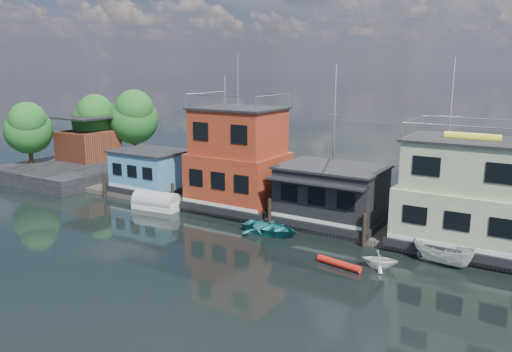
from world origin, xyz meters
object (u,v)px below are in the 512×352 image
Objects in this scene: motorboat at (443,253)px; dinghy_white at (380,259)px; houseboat_red at (238,160)px; red_kayak at (339,264)px; houseboat_dark at (331,194)px; houseboat_blue at (151,171)px; dinghy_teal at (270,228)px; houseboat_green at (467,195)px; tarp_runabout at (156,202)px.

dinghy_white is at bearing 143.26° from motorboat.
motorboat is (2.98, 2.43, 0.17)m from dinghy_white.
red_kayak is (11.46, -6.75, -3.90)m from houseboat_red.
houseboat_dark is at bearing 29.97° from dinghy_white.
dinghy_teal is at bearing -14.50° from houseboat_blue.
houseboat_green is 7.32m from dinghy_white.
dinghy_teal is (-2.85, -3.77, -1.99)m from houseboat_dark.
houseboat_green is (9.00, 0.02, 1.13)m from houseboat_dark.
houseboat_green reaches higher than motorboat.
red_kayak is (20.96, -6.75, -2.00)m from houseboat_blue.
dinghy_white is 0.51× the size of dinghy_teal.
houseboat_blue reaches higher than dinghy_white.
dinghy_white is 0.51× the size of tarp_runabout.
houseboat_green is at bearing -71.31° from dinghy_teal.
houseboat_blue is 9.69m from houseboat_red.
houseboat_blue reaches higher than red_kayak.
houseboat_red is 7.38m from dinghy_teal.
tarp_runabout is 1.45× the size of red_kayak.
dinghy_teal reaches higher than red_kayak.
motorboat is at bearing -6.56° from tarp_runabout.
houseboat_dark reaches higher than houseboat_blue.
houseboat_red is at bearing 0.00° from houseboat_blue.
houseboat_blue is at bearing -180.00° from houseboat_green.
houseboat_blue is 0.54× the size of houseboat_red.
dinghy_teal is (-11.85, -3.79, -3.12)m from houseboat_green.
houseboat_red is 7.57m from tarp_runabout.
houseboat_blue is 3.07× the size of dinghy_white.
houseboat_red reaches higher than houseboat_blue.
tarp_runabout is at bearing 104.31° from motorboat.
houseboat_red is 2.91× the size of tarp_runabout.
dinghy_teal is (10.97, -0.45, -0.17)m from tarp_runabout.
motorboat is (22.31, 0.08, 0.12)m from tarp_runabout.
motorboat is at bearing -86.40° from dinghy_teal.
houseboat_green is 12.83m from dinghy_teal.
houseboat_green is 9.35m from red_kayak.
red_kayak is at bearing -129.38° from houseboat_green.
houseboat_green is at bearing 1.57° from tarp_runabout.
dinghy_white is at bearing -13.70° from tarp_runabout.
houseboat_dark is at bearing 83.16° from motorboat.
houseboat_green is 2.04× the size of dinghy_teal.
houseboat_blue is 1.56× the size of dinghy_teal.
tarp_runabout is (3.68, -3.35, -1.61)m from houseboat_blue.
dinghy_white is (23.01, -5.69, -1.66)m from houseboat_blue.
houseboat_dark reaches higher than red_kayak.
tarp_runabout reaches higher than dinghy_teal.
houseboat_dark is 8.12m from dinghy_white.
houseboat_dark is (17.50, -0.02, 0.21)m from houseboat_blue.
dinghy_white is 8.57m from dinghy_teal.
motorboat is at bearing -20.94° from houseboat_dark.
houseboat_green is 23.25m from tarp_runabout.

